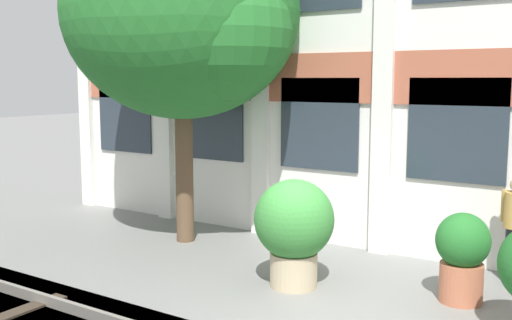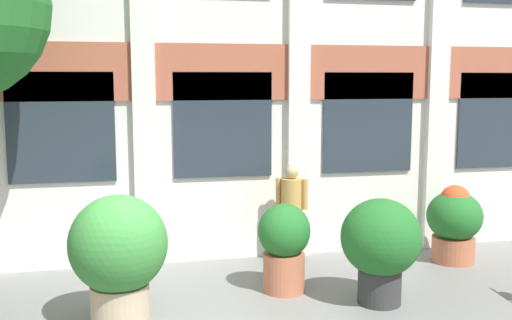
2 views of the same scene
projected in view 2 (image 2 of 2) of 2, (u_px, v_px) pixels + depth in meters
The scene contains 6 objects.
apartment_facade at pixel (142, 39), 9.48m from camera, with size 15.42×0.64×7.24m.
potted_plant_stone_basin at pixel (381, 243), 7.93m from camera, with size 1.07×1.07×1.43m.
potted_plant_glazed_jar at pixel (284, 244), 8.42m from camera, with size 0.74×0.74×1.26m.
potted_plant_fluted_column at pixel (454, 221), 9.79m from camera, with size 0.90×0.90×1.28m.
potted_plant_ribbed_drum at pixel (119, 252), 7.21m from camera, with size 1.19×1.19×1.62m.
resident_by_doorway at pixel (292, 211), 9.68m from camera, with size 0.48×0.34×1.62m.
Camera 2 is at (-0.30, -6.60, 2.99)m, focal length 42.00 mm.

